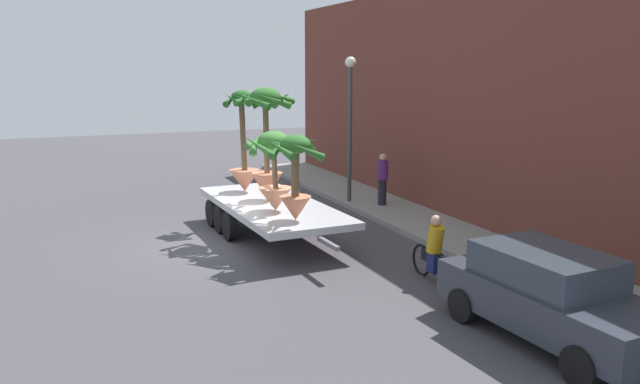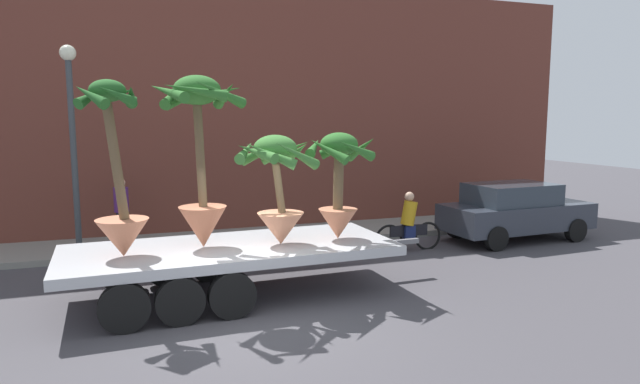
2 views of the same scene
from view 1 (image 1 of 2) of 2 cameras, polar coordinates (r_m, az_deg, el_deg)
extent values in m
plane|color=#423F44|center=(17.06, -9.07, -4.74)|extent=(60.00, 60.00, 0.00)
cube|color=gray|center=(19.34, 8.76, -2.59)|extent=(24.00, 2.20, 0.15)
cube|color=brown|center=(19.77, 13.31, 7.84)|extent=(24.00, 1.20, 7.17)
cube|color=#B7BABF|center=(17.40, -4.35, -1.28)|extent=(6.19, 2.71, 0.18)
cylinder|color=black|center=(19.69, -3.22, -1.25)|extent=(0.81, 0.25, 0.80)
cylinder|color=black|center=(18.98, -9.69, -1.87)|extent=(0.81, 0.25, 0.80)
cylinder|color=black|center=(18.92, -2.25, -1.76)|extent=(0.81, 0.25, 0.80)
cylinder|color=black|center=(18.18, -8.96, -2.43)|extent=(0.81, 0.25, 0.80)
cylinder|color=black|center=(18.16, -1.20, -2.31)|extent=(0.81, 0.25, 0.80)
cylinder|color=black|center=(17.38, -8.17, -3.04)|extent=(0.81, 0.25, 0.80)
cube|color=slate|center=(14.27, 0.76, -4.68)|extent=(1.00, 0.14, 0.10)
cone|color=#C17251|center=(19.03, -6.81, 1.03)|extent=(0.89, 0.89, 0.65)
cylinder|color=brown|center=(18.90, -6.97, 5.27)|extent=(0.38, 0.17, 2.17)
ellipsoid|color=#235B23|center=(18.88, -7.10, 8.55)|extent=(0.59, 0.59, 0.37)
cone|color=#235B23|center=(18.53, -6.79, 8.29)|extent=(0.21, 0.76, 0.44)
cone|color=#235B23|center=(18.86, -6.06, 8.35)|extent=(0.73, 0.44, 0.43)
cone|color=#235B23|center=(19.19, -6.67, 8.35)|extent=(0.61, 0.66, 0.46)
cone|color=#235B23|center=(19.06, -8.03, 8.29)|extent=(0.65, 0.66, 0.48)
cone|color=#235B23|center=(18.67, -7.80, 8.27)|extent=(0.67, 0.48, 0.42)
cone|color=tan|center=(16.41, -4.05, -0.64)|extent=(0.88, 0.88, 0.60)
cylinder|color=brown|center=(16.29, -4.15, 2.50)|extent=(0.29, 0.14, 1.22)
ellipsoid|color=#428438|center=(16.25, -4.23, 4.63)|extent=(0.80, 0.80, 0.50)
cone|color=#428438|center=(15.88, -3.43, 4.19)|extent=(0.37, 0.91, 0.53)
cone|color=#428438|center=(16.11, -2.52, 4.32)|extent=(0.93, 0.77, 0.56)
cone|color=#428438|center=(16.49, -2.60, 4.49)|extent=(1.05, 0.32, 0.55)
cone|color=#428438|center=(16.80, -4.08, 4.69)|extent=(0.62, 1.10, 0.44)
cone|color=#428438|center=(16.58, -5.51, 4.59)|extent=(0.68, 0.95, 0.40)
cone|color=#428438|center=(16.32, -5.89, 4.34)|extent=(0.95, 0.57, 0.56)
cone|color=#428438|center=(15.86, -5.56, 4.15)|extent=(1.05, 0.71, 0.62)
cone|color=#C17251|center=(15.35, -2.23, -1.48)|extent=(0.77, 0.77, 0.59)
cylinder|color=brown|center=(15.16, -2.24, 1.95)|extent=(0.22, 0.20, 1.27)
ellipsoid|color=#2D6B28|center=(15.06, -2.25, 4.32)|extent=(0.74, 0.74, 0.46)
cone|color=#2D6B28|center=(14.64, -1.31, 3.79)|extent=(0.33, 1.02, 0.59)
cone|color=#2D6B28|center=(15.06, -0.69, 4.02)|extent=(0.84, 0.51, 0.50)
cone|color=#2D6B28|center=(15.55, -2.00, 4.36)|extent=(0.65, 0.96, 0.43)
cone|color=#2D6B28|center=(15.28, -3.67, 4.07)|extent=(0.72, 0.78, 0.55)
cone|color=#2D6B28|center=(14.77, -3.57, 3.90)|extent=(0.94, 0.53, 0.50)
cone|color=#B26647|center=(17.78, -4.79, 0.53)|extent=(0.87, 0.87, 0.76)
cylinder|color=brown|center=(17.59, -4.88, 5.12)|extent=(0.22, 0.16, 2.10)
ellipsoid|color=#2D6B28|center=(17.53, -4.96, 8.54)|extent=(0.85, 0.85, 0.53)
cone|color=#2D6B28|center=(17.07, -4.22, 8.26)|extent=(0.33, 1.05, 0.52)
cone|color=#2D6B28|center=(17.35, -3.11, 8.42)|extent=(1.07, 0.87, 0.39)
cone|color=#2D6B28|center=(17.76, -3.50, 8.34)|extent=(1.02, 0.34, 0.56)
cone|color=#2D6B28|center=(17.98, -4.79, 8.33)|extent=(0.55, 0.90, 0.55)
cone|color=#2D6B28|center=(17.97, -6.24, 8.44)|extent=(0.68, 1.17, 0.44)
cone|color=#2D6B28|center=(17.46, -6.70, 8.37)|extent=(1.10, 0.36, 0.39)
cone|color=#2D6B28|center=(17.08, -6.12, 8.24)|extent=(1.06, 0.83, 0.53)
torus|color=black|center=(13.74, 11.52, -7.30)|extent=(0.74, 0.07, 0.74)
torus|color=black|center=(14.61, 9.13, -6.07)|extent=(0.74, 0.07, 0.74)
cube|color=black|center=(14.12, 10.31, -5.97)|extent=(1.04, 0.07, 0.28)
cylinder|color=gold|center=(13.99, 10.38, -4.21)|extent=(0.45, 0.34, 0.65)
sphere|color=tan|center=(13.89, 10.44, -2.54)|extent=(0.24, 0.24, 0.24)
cube|color=navy|center=(14.14, 10.30, -6.28)|extent=(0.28, 0.24, 0.44)
cube|color=#2D333D|center=(11.63, 20.20, -9.51)|extent=(4.26, 1.96, 0.70)
cube|color=#2D3842|center=(11.57, 19.66, -6.29)|extent=(2.38, 1.68, 0.56)
cylinder|color=black|center=(10.38, 22.43, -14.34)|extent=(0.65, 0.24, 0.64)
cylinder|color=black|center=(13.18, 18.27, -8.55)|extent=(0.65, 0.24, 0.64)
cylinder|color=black|center=(12.15, 12.74, -9.94)|extent=(0.65, 0.24, 0.64)
cylinder|color=black|center=(21.01, 5.64, -0.01)|extent=(0.28, 0.28, 0.85)
cylinder|color=#51236B|center=(20.88, 5.68, 1.97)|extent=(0.36, 0.36, 0.62)
sphere|color=tan|center=(20.82, 5.70, 3.14)|extent=(0.24, 0.24, 0.24)
cylinder|color=#383D42|center=(21.25, 2.71, 5.14)|extent=(0.14, 0.14, 4.50)
sphere|color=#EAEACC|center=(21.13, 2.77, 11.62)|extent=(0.36, 0.36, 0.36)
camera|label=2|loc=(18.49, -37.58, 4.86)|focal=30.79mm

